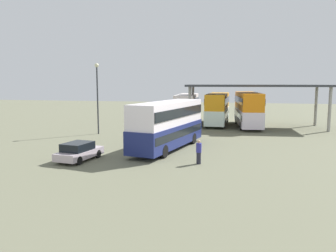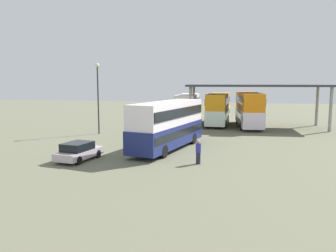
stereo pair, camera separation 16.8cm
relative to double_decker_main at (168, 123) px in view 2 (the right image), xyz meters
name	(u,v)px [view 2 (the right image)]	position (x,y,z in m)	size (l,w,h in m)	color
ground_plane	(146,156)	(-1.02, -3.21, -2.24)	(140.00, 140.00, 0.00)	#65664F
double_decker_main	(168,123)	(0.00, 0.00, 0.00)	(4.61, 10.72, 4.07)	navy
parked_hatchback	(79,151)	(-5.52, -5.51, -1.57)	(2.35, 4.13, 1.35)	#C3B1BB
double_decker_near_canopy	(188,108)	(-1.18, 17.77, -0.02)	(3.09, 10.41, 4.04)	navy
double_decker_mid_row	(218,108)	(3.00, 17.73, 0.06)	(2.68, 10.16, 4.20)	white
double_decker_far_right	(249,108)	(6.95, 16.40, 0.16)	(3.59, 11.03, 4.38)	white
depot_canopy	(257,87)	(7.82, 16.20, 2.80)	(17.84, 7.93, 5.39)	#33353A
lamppost_tall	(98,90)	(-9.38, 6.73, 2.64)	(0.44, 0.44, 7.74)	#33353A
pedestrian_waiting	(198,152)	(3.23, -4.73, -1.39)	(0.38, 0.38, 1.71)	#262633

